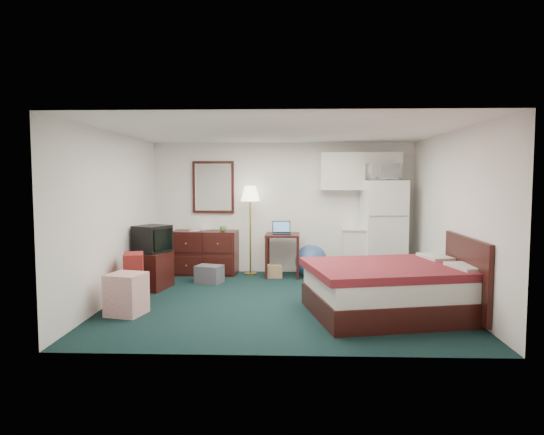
{
  "coord_description": "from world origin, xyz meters",
  "views": [
    {
      "loc": [
        0.11,
        -7.1,
        1.82
      ],
      "look_at": [
        -0.15,
        0.26,
        1.22
      ],
      "focal_mm": 32.0,
      "sensor_mm": 36.0,
      "label": 1
    }
  ],
  "objects_px": {
    "suitcase": "(134,277)",
    "dresser": "(205,252)",
    "tv_stand": "(149,270)",
    "kitchen_counter": "(364,253)",
    "bed": "(391,290)",
    "desk": "(283,255)",
    "fridge": "(383,229)",
    "floor_lamp": "(250,230)"
  },
  "relations": [
    {
      "from": "dresser",
      "to": "bed",
      "type": "distance_m",
      "value": 3.99
    },
    {
      "from": "fridge",
      "to": "tv_stand",
      "type": "height_order",
      "value": "fridge"
    },
    {
      "from": "dresser",
      "to": "floor_lamp",
      "type": "bearing_deg",
      "value": 3.68
    },
    {
      "from": "desk",
      "to": "bed",
      "type": "distance_m",
      "value": 2.91
    },
    {
      "from": "bed",
      "to": "floor_lamp",
      "type": "bearing_deg",
      "value": 116.32
    },
    {
      "from": "tv_stand",
      "to": "fridge",
      "type": "bearing_deg",
      "value": 27.57
    },
    {
      "from": "dresser",
      "to": "desk",
      "type": "distance_m",
      "value": 1.48
    },
    {
      "from": "bed",
      "to": "suitcase",
      "type": "xyz_separation_m",
      "value": [
        -3.67,
        0.61,
        0.02
      ]
    },
    {
      "from": "tv_stand",
      "to": "floor_lamp",
      "type": "bearing_deg",
      "value": 50.17
    },
    {
      "from": "dresser",
      "to": "kitchen_counter",
      "type": "height_order",
      "value": "kitchen_counter"
    },
    {
      "from": "desk",
      "to": "floor_lamp",
      "type": "bearing_deg",
      "value": 165.4
    },
    {
      "from": "desk",
      "to": "fridge",
      "type": "height_order",
      "value": "fridge"
    },
    {
      "from": "floor_lamp",
      "to": "tv_stand",
      "type": "height_order",
      "value": "floor_lamp"
    },
    {
      "from": "kitchen_counter",
      "to": "floor_lamp",
      "type": "bearing_deg",
      "value": -176.64
    },
    {
      "from": "dresser",
      "to": "fridge",
      "type": "distance_m",
      "value": 3.37
    },
    {
      "from": "tv_stand",
      "to": "suitcase",
      "type": "relative_size",
      "value": 0.93
    },
    {
      "from": "suitcase",
      "to": "kitchen_counter",
      "type": "bearing_deg",
      "value": 12.7
    },
    {
      "from": "floor_lamp",
      "to": "fridge",
      "type": "distance_m",
      "value": 2.47
    },
    {
      "from": "desk",
      "to": "bed",
      "type": "height_order",
      "value": "desk"
    },
    {
      "from": "floor_lamp",
      "to": "bed",
      "type": "bearing_deg",
      "value": -51.93
    },
    {
      "from": "dresser",
      "to": "bed",
      "type": "relative_size",
      "value": 0.58
    },
    {
      "from": "fridge",
      "to": "tv_stand",
      "type": "bearing_deg",
      "value": -168.7
    },
    {
      "from": "kitchen_counter",
      "to": "fridge",
      "type": "distance_m",
      "value": 0.57
    },
    {
      "from": "kitchen_counter",
      "to": "desk",
      "type": "bearing_deg",
      "value": -170.84
    },
    {
      "from": "dresser",
      "to": "suitcase",
      "type": "height_order",
      "value": "dresser"
    },
    {
      "from": "kitchen_counter",
      "to": "dresser",
      "type": "bearing_deg",
      "value": -175.83
    },
    {
      "from": "floor_lamp",
      "to": "bed",
      "type": "height_order",
      "value": "floor_lamp"
    },
    {
      "from": "fridge",
      "to": "kitchen_counter",
      "type": "bearing_deg",
      "value": 170.41
    },
    {
      "from": "floor_lamp",
      "to": "suitcase",
      "type": "distance_m",
      "value": 2.64
    },
    {
      "from": "floor_lamp",
      "to": "suitcase",
      "type": "relative_size",
      "value": 2.35
    },
    {
      "from": "dresser",
      "to": "kitchen_counter",
      "type": "bearing_deg",
      "value": 1.66
    },
    {
      "from": "desk",
      "to": "fridge",
      "type": "xyz_separation_m",
      "value": [
        1.86,
        0.07,
        0.49
      ]
    },
    {
      "from": "kitchen_counter",
      "to": "tv_stand",
      "type": "bearing_deg",
      "value": -156.97
    },
    {
      "from": "bed",
      "to": "suitcase",
      "type": "distance_m",
      "value": 3.72
    },
    {
      "from": "suitcase",
      "to": "dresser",
      "type": "bearing_deg",
      "value": 55.43
    },
    {
      "from": "dresser",
      "to": "tv_stand",
      "type": "xyz_separation_m",
      "value": [
        -0.73,
        -1.25,
        -0.11
      ]
    },
    {
      "from": "bed",
      "to": "dresser",
      "type": "bearing_deg",
      "value": 126.2
    },
    {
      "from": "dresser",
      "to": "desk",
      "type": "relative_size",
      "value": 1.52
    },
    {
      "from": "dresser",
      "to": "tv_stand",
      "type": "bearing_deg",
      "value": -117.23
    },
    {
      "from": "floor_lamp",
      "to": "desk",
      "type": "xyz_separation_m",
      "value": [
        0.61,
        -0.18,
        -0.44
      ]
    },
    {
      "from": "desk",
      "to": "fridge",
      "type": "distance_m",
      "value": 1.93
    },
    {
      "from": "floor_lamp",
      "to": "bed",
      "type": "relative_size",
      "value": 0.81
    }
  ]
}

